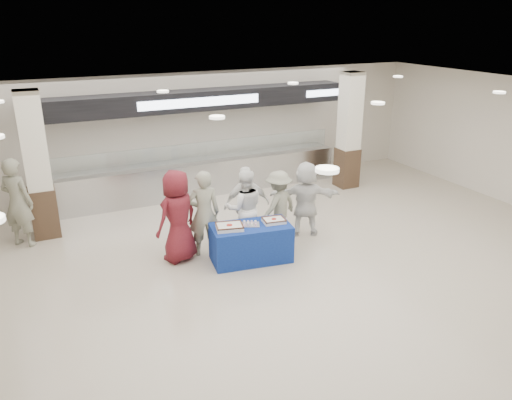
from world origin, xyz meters
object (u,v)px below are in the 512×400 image
cupcake_tray (250,224)px  soldier_bg (18,202)px  soldier_a (204,213)px  chef_tall (245,208)px  chef_short (247,205)px  soldier_b (278,206)px  sheet_cake_right (274,220)px  civilian_maroon (178,216)px  sheet_cake_left (229,226)px  civilian_white (306,199)px  display_table (251,243)px

cupcake_tray → soldier_bg: bearing=146.4°
soldier_a → chef_tall: (0.91, 0.05, -0.06)m
chef_short → soldier_b: chef_short is taller
sheet_cake_right → soldier_bg: (-4.55, 2.78, 0.16)m
civilian_maroon → soldier_bg: soldier_bg is taller
soldier_b → chef_short: bearing=-37.0°
sheet_cake_right → sheet_cake_left: bearing=175.4°
civilian_maroon → chef_short: 1.60m
sheet_cake_left → chef_short: chef_short is taller
cupcake_tray → chef_tall: 0.71m
soldier_bg → soldier_a: bearing=-172.3°
cupcake_tray → civilian_white: size_ratio=0.27×
cupcake_tray → soldier_b: soldier_b is taller
civilian_maroon → chef_short: bearing=164.6°
cupcake_tray → civilian_maroon: (-1.27, 0.62, 0.15)m
chef_short → sheet_cake_left: bearing=58.4°
sheet_cake_left → chef_short: size_ratio=0.35×
civilian_maroon → soldier_bg: (-2.80, 2.09, 0.03)m
cupcake_tray → sheet_cake_left: bearing=-179.3°
sheet_cake_right → soldier_a: bearing=149.6°
display_table → soldier_a: soldier_a is taller
cupcake_tray → soldier_a: 0.96m
soldier_b → soldier_bg: size_ratio=0.80×
soldier_a → civilian_white: soldier_a is taller
sheet_cake_right → soldier_b: bearing=56.2°
sheet_cake_right → chef_tall: size_ratio=0.28×
civilian_maroon → soldier_a: civilian_maroon is taller
display_table → soldier_a: (-0.73, 0.65, 0.52)m
civilian_maroon → chef_tall: 1.46m
cupcake_tray → chef_short: size_ratio=0.27×
sheet_cake_left → chef_short: bearing=48.4°
display_table → chef_short: bearing=78.9°
soldier_a → soldier_bg: size_ratio=0.93×
civilian_maroon → soldier_a: 0.55m
soldier_b → civilian_white: (0.65, -0.03, 0.07)m
soldier_a → civilian_maroon: bearing=12.4°
cupcake_tray → soldier_bg: size_ratio=0.23×
civilian_maroon → soldier_b: (2.24, 0.03, -0.16)m
display_table → chef_tall: (0.18, 0.70, 0.46)m
sheet_cake_left → civilian_maroon: 1.05m
civilian_maroon → soldier_bg: size_ratio=0.97×
chef_short → soldier_b: 0.69m
civilian_maroon → chef_short: size_ratio=1.11×
chef_short → civilian_white: (1.32, -0.22, 0.00)m
chef_short → soldier_a: bearing=21.4°
sheet_cake_left → civilian_maroon: bearing=143.2°
sheet_cake_right → civilian_white: (1.14, 0.70, 0.04)m
cupcake_tray → chef_tall: size_ratio=0.27×
chef_short → civilian_white: civilian_white is taller
sheet_cake_right → cupcake_tray: size_ratio=1.06×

